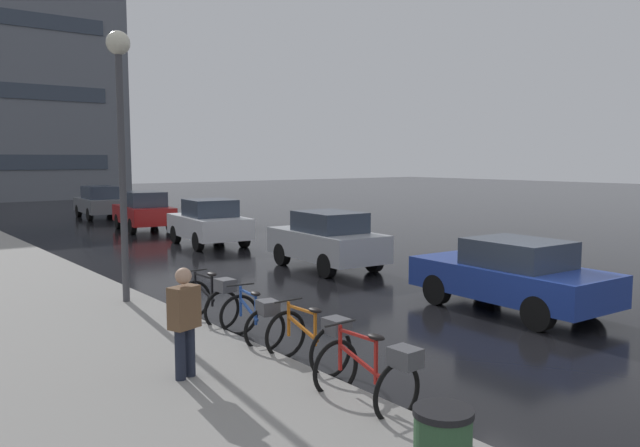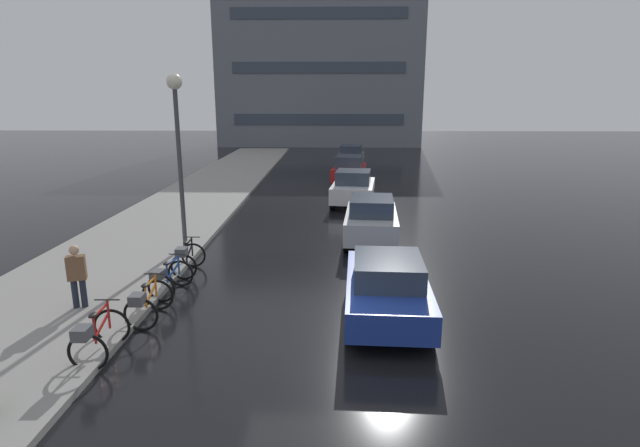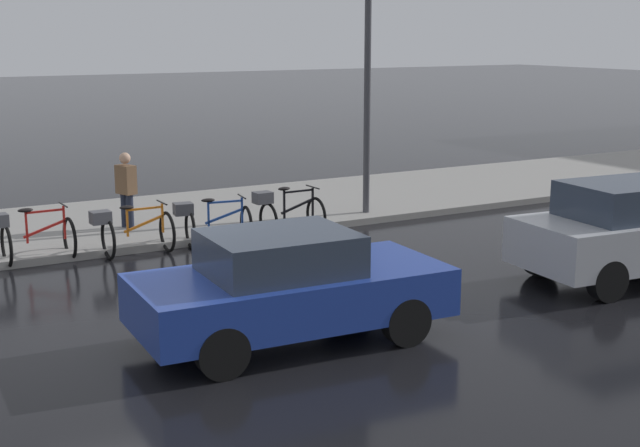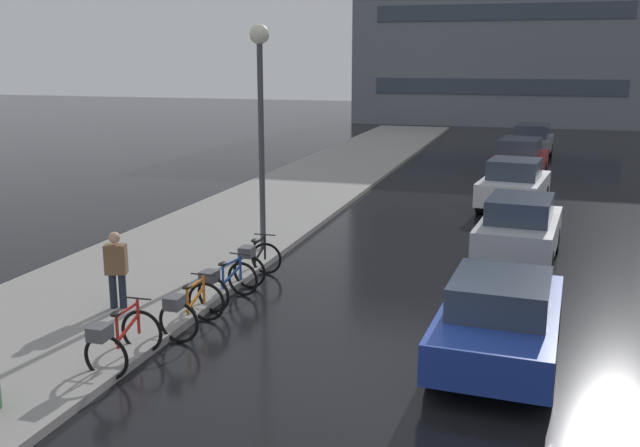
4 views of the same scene
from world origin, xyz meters
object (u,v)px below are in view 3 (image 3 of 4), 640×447
streetlamp (368,28)px  bicycle_third (211,221)px  car_silver (630,231)px  car_blue (288,287)px  bicycle_nearest (30,236)px  pedestrian (126,189)px  bicycle_second (130,230)px  bicycle_farthest (286,212)px

streetlamp → bicycle_third: bearing=-79.7°
bicycle_third → car_silver: size_ratio=0.38×
bicycle_third → car_blue: bearing=-12.2°
bicycle_nearest → bicycle_third: (0.33, 3.22, -0.03)m
car_silver → bicycle_third: bearing=-137.6°
bicycle_third → pedestrian: pedestrian is taller
bicycle_third → pedestrian: bearing=-149.0°
car_silver → pedestrian: pedestrian is taller
bicycle_second → bicycle_farthest: (0.00, 3.13, 0.01)m
bicycle_second → pedestrian: bearing=164.0°
bicycle_nearest → bicycle_farthest: 4.80m
bicycle_third → car_silver: bearing=42.4°
bicycle_third → streetlamp: bearing=100.3°
bicycle_second → car_silver: size_ratio=0.37×
bicycle_nearest → pedestrian: 2.63m
bicycle_third → bicycle_farthest: (0.03, 1.57, 0.03)m
car_silver → pedestrian: (-7.20, -6.04, 0.11)m
bicycle_nearest → streetlamp: size_ratio=0.25×
bicycle_farthest → pedestrian: 3.19m
bicycle_second → bicycle_farthest: size_ratio=1.01×
bicycle_third → streetlamp: (-0.71, 3.89, 3.54)m
pedestrian → bicycle_farthest: bearing=55.9°
bicycle_nearest → streetlamp: 7.94m
car_blue → pedestrian: pedestrian is taller
streetlamp → car_silver: bearing=10.1°
pedestrian → bicycle_third: bearing=31.0°
car_blue → bicycle_third: bearing=167.8°
bicycle_nearest → bicycle_third: bearing=84.2°
car_blue → car_silver: (0.11, 6.15, 0.07)m
car_silver → streetlamp: bearing=-169.9°
bicycle_nearest → bicycle_third: bicycle_nearest is taller
bicycle_second → bicycle_farthest: 3.13m
bicycle_nearest → car_silver: 10.05m
car_silver → bicycle_nearest: bearing=-125.2°
bicycle_third → bicycle_farthest: size_ratio=1.04×
car_blue → streetlamp: size_ratio=0.74×
bicycle_nearest → car_blue: size_ratio=0.34×
car_silver → streetlamp: size_ratio=0.69×
bicycle_farthest → bicycle_second: bearing=-90.0°
bicycle_farthest → pedestrian: bearing=-124.1°
bicycle_second → pedestrian: size_ratio=0.87×
bicycle_farthest → car_silver: (5.43, 3.42, 0.31)m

